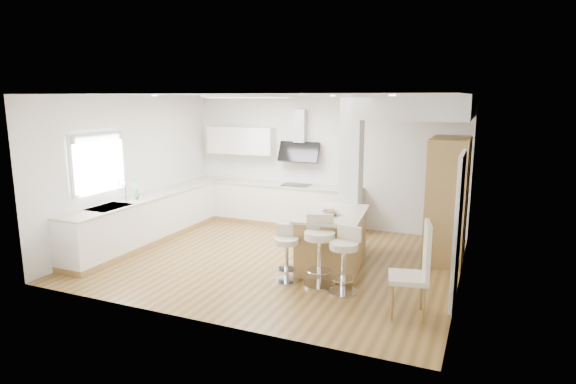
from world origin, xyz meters
The scene contains 18 objects.
ground centered at (0.00, 0.00, 0.00)m, with size 6.00×6.00×0.00m, color olive.
ceiling centered at (0.00, 0.00, 0.00)m, with size 6.00×5.00×0.02m, color white.
wall_back centered at (0.00, 2.50, 1.40)m, with size 6.00×0.04×2.80m, color silver.
wall_left centered at (-3.00, 0.00, 1.40)m, with size 0.04×5.00×2.80m, color silver.
wall_right centered at (3.00, 0.00, 1.40)m, with size 0.04×5.00×2.80m, color silver.
skylight centered at (-0.79, 0.60, 2.77)m, with size 4.10×2.10×0.06m.
window_left centered at (-2.96, -0.90, 1.69)m, with size 0.06×1.28×1.07m.
doorway_right centered at (2.97, -0.60, 1.00)m, with size 0.05×1.00×2.10m.
counter_left centered at (-2.70, 0.23, 0.46)m, with size 0.63×4.50×1.35m.
counter_back centered at (-0.91, 2.22, 0.70)m, with size 3.62×0.63×2.50m.
pillar centered at (1.05, 0.95, 1.40)m, with size 0.35×0.35×2.80m.
soffit centered at (2.10, 1.40, 2.60)m, with size 1.78×2.20×0.40m.
oven_column centered at (2.68, 1.23, 1.05)m, with size 0.63×1.21×2.10m.
peninsula centered at (1.01, 0.03, 0.47)m, with size 1.17×1.62×0.99m.
bar_stool_a centered at (0.57, -0.84, 0.49)m, with size 0.49×0.49×0.87m.
bar_stool_b centered at (1.08, -0.80, 0.59)m, with size 0.59×0.59×1.05m.
bar_stool_c centered at (1.50, -0.92, 0.54)m, with size 0.51×0.51×0.96m.
dining_chair centered at (2.56, -1.28, 0.66)m, with size 0.57×0.57×1.24m.
Camera 1 is at (3.31, -7.23, 2.77)m, focal length 30.00 mm.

